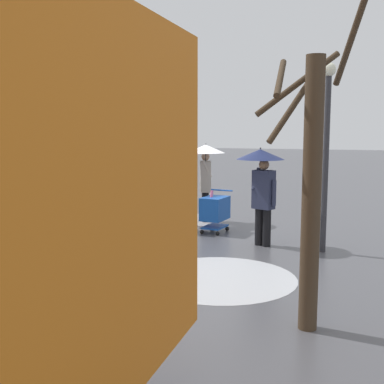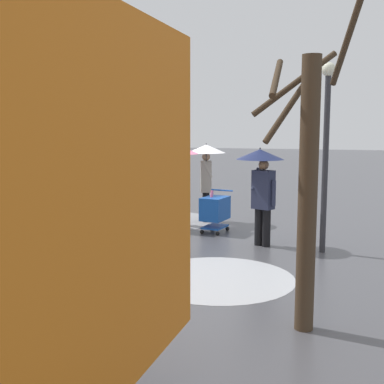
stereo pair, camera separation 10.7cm
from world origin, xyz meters
The scene contains 11 objects.
ground_plane centered at (0.00, 0.00, 0.00)m, with size 90.00×90.00×0.00m, color #4C4C51.
slush_patch_near_cluster centered at (-1.81, 4.16, 0.00)m, with size 2.69×2.69×0.01m, color silver.
slush_patch_mid_street centered at (0.99, -0.41, 0.00)m, with size 3.00×3.00×0.01m, color #999BA0.
cargo_van_parked_right centered at (3.87, 1.14, 1.18)m, with size 2.42×5.44×2.60m.
shopping_cart_vendor centered at (-0.82, 0.61, 0.57)m, with size 0.68×0.90×1.04m.
hand_dolly_boxes centered at (0.21, 0.71, 0.75)m, with size 0.55×0.73×1.33m.
pedestrian_pink_side centered at (-2.11, 1.59, 1.58)m, with size 1.04×1.04×2.15m.
pedestrian_black_side centered at (0.36, 0.03, 1.58)m, with size 1.04×1.04×2.15m.
pedestrian_white_side centered at (-0.23, -0.66, 1.58)m, with size 1.04×1.04×2.15m.
bare_tree_near centered at (-3.41, 5.86, 1.94)m, with size 1.42×1.25×4.25m.
street_lamp centered at (-3.45, 1.78, 2.37)m, with size 0.28×0.28×3.86m.
Camera 2 is at (-3.88, 12.12, 2.60)m, focal length 46.00 mm.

